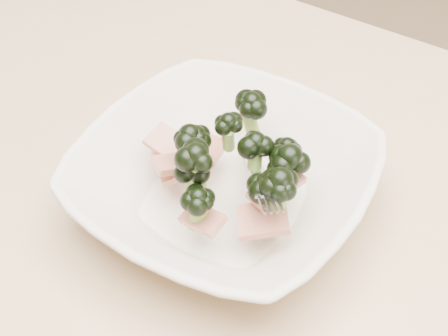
{
  "coord_description": "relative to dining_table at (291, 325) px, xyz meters",
  "views": [
    {
      "loc": [
        0.13,
        -0.31,
        1.21
      ],
      "look_at": [
        -0.1,
        0.03,
        0.8
      ],
      "focal_mm": 50.0,
      "sensor_mm": 36.0,
      "label": 1
    }
  ],
  "objects": [
    {
      "name": "broccoli_dish",
      "position": [
        -0.1,
        0.03,
        0.14
      ],
      "size": [
        0.27,
        0.27,
        0.11
      ],
      "color": "beige",
      "rests_on": "dining_table"
    },
    {
      "name": "dining_table",
      "position": [
        0.0,
        0.0,
        0.0
      ],
      "size": [
        1.2,
        0.8,
        0.75
      ],
      "color": "tan",
      "rests_on": "ground"
    }
  ]
}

